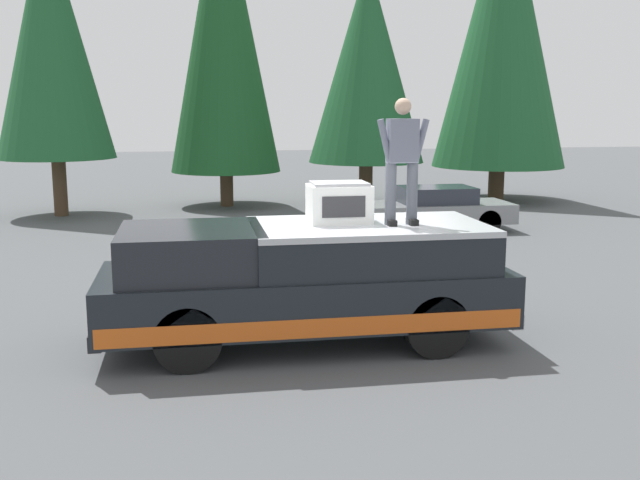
% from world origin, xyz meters
% --- Properties ---
extents(ground_plane, '(90.00, 90.00, 0.00)m').
position_xyz_m(ground_plane, '(0.00, 0.00, 0.00)').
color(ground_plane, '#4C4F51').
extents(pickup_truck, '(2.01, 5.54, 1.65)m').
position_xyz_m(pickup_truck, '(-0.21, 0.36, 0.87)').
color(pickup_truck, black).
rests_on(pickup_truck, ground).
extents(compressor_unit, '(0.65, 0.84, 0.56)m').
position_xyz_m(compressor_unit, '(-0.04, -0.14, 1.93)').
color(compressor_unit, silver).
rests_on(compressor_unit, pickup_truck).
extents(person_on_truck_bed, '(0.29, 0.72, 1.69)m').
position_xyz_m(person_on_truck_bed, '(-0.37, -0.93, 2.55)').
color(person_on_truck_bed, '#4C515B').
rests_on(person_on_truck_bed, pickup_truck).
extents(parked_car_grey, '(1.64, 4.10, 1.16)m').
position_xyz_m(parked_car_grey, '(8.50, -4.39, 0.58)').
color(parked_car_grey, gray).
rests_on(parked_car_grey, ground).
extents(conifer_far_left, '(4.50, 4.50, 10.48)m').
position_xyz_m(conifer_far_left, '(14.32, -8.62, 5.82)').
color(conifer_far_left, '#4C3826').
rests_on(conifer_far_left, ground).
extents(conifer_left, '(3.74, 3.74, 7.77)m').
position_xyz_m(conifer_left, '(13.80, -3.84, 4.59)').
color(conifer_left, '#4C3826').
rests_on(conifer_left, ground).
extents(conifer_center_left, '(3.53, 3.53, 10.27)m').
position_xyz_m(conifer_center_left, '(14.41, 0.68, 5.70)').
color(conifer_center_left, '#4C3826').
rests_on(conifer_center_left, ground).
extents(conifer_center_right, '(3.38, 3.38, 8.64)m').
position_xyz_m(conifer_center_right, '(13.06, 5.68, 5.16)').
color(conifer_center_right, '#4C3826').
rests_on(conifer_center_right, ground).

